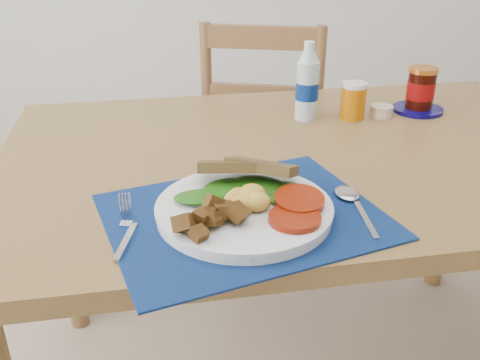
{
  "coord_description": "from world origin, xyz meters",
  "views": [
    {
      "loc": [
        -0.36,
        -0.89,
        1.23
      ],
      "look_at": [
        -0.21,
        -0.04,
        0.8
      ],
      "focal_mm": 40.0,
      "sensor_mm": 36.0,
      "label": 1
    }
  ],
  "objects_px": {
    "chair_far": "(264,122)",
    "water_bottle": "(307,86)",
    "jam_on_saucer": "(420,92)",
    "juice_glass": "(353,102)",
    "breakfast_plate": "(241,206)"
  },
  "relations": [
    {
      "from": "breakfast_plate",
      "to": "water_bottle",
      "type": "bearing_deg",
      "value": 79.28
    },
    {
      "from": "juice_glass",
      "to": "jam_on_saucer",
      "type": "distance_m",
      "value": 0.2
    },
    {
      "from": "juice_glass",
      "to": "chair_far",
      "type": "bearing_deg",
      "value": 104.81
    },
    {
      "from": "breakfast_plate",
      "to": "jam_on_saucer",
      "type": "distance_m",
      "value": 0.76
    },
    {
      "from": "water_bottle",
      "to": "chair_far",
      "type": "bearing_deg",
      "value": 90.65
    },
    {
      "from": "breakfast_plate",
      "to": "juice_glass",
      "type": "height_order",
      "value": "juice_glass"
    },
    {
      "from": "juice_glass",
      "to": "water_bottle",
      "type": "bearing_deg",
      "value": 171.37
    },
    {
      "from": "water_bottle",
      "to": "juice_glass",
      "type": "distance_m",
      "value": 0.13
    },
    {
      "from": "chair_far",
      "to": "water_bottle",
      "type": "height_order",
      "value": "chair_far"
    },
    {
      "from": "chair_far",
      "to": "juice_glass",
      "type": "xyz_separation_m",
      "value": [
        0.13,
        -0.48,
        0.22
      ]
    },
    {
      "from": "water_bottle",
      "to": "jam_on_saucer",
      "type": "height_order",
      "value": "water_bottle"
    },
    {
      "from": "water_bottle",
      "to": "juice_glass",
      "type": "height_order",
      "value": "water_bottle"
    },
    {
      "from": "chair_far",
      "to": "juice_glass",
      "type": "height_order",
      "value": "chair_far"
    },
    {
      "from": "breakfast_plate",
      "to": "water_bottle",
      "type": "xyz_separation_m",
      "value": [
        0.26,
        0.48,
        0.06
      ]
    },
    {
      "from": "chair_far",
      "to": "breakfast_plate",
      "type": "height_order",
      "value": "chair_far"
    }
  ]
}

